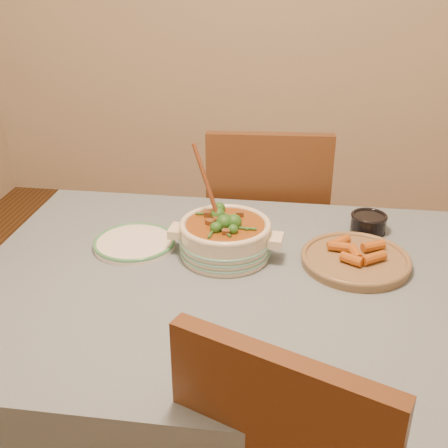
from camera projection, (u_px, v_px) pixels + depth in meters
name	position (u px, v px, depth m)	size (l,w,h in m)	color
dining_table	(272.00, 310.00, 1.57)	(1.68, 1.08, 0.76)	brown
stew_casserole	(225.00, 235.00, 1.63)	(0.34, 0.27, 0.32)	beige
white_plate	(135.00, 243.00, 1.71)	(0.33, 0.33, 0.02)	white
condiment_bowl	(369.00, 222.00, 1.78)	(0.14, 0.14, 0.06)	black
fried_plate	(356.00, 258.00, 1.60)	(0.33, 0.33, 0.05)	olive
chair_far	(266.00, 227.00, 2.28)	(0.49, 0.49, 0.98)	brown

